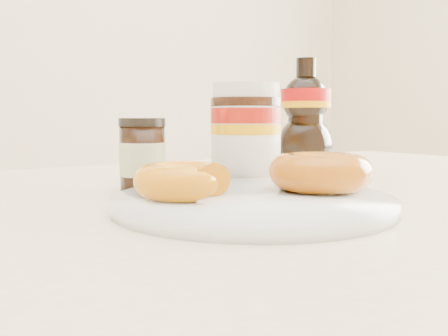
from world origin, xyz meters
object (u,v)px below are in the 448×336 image
nutella_jar (246,130)px  donut_whole (320,172)px  dining_table (253,275)px  donut_bitten (183,180)px  syrup_bottle (305,117)px  plate (253,202)px  dark_jar (143,156)px

nutella_jar → donut_whole: bearing=-97.5°
dining_table → nutella_jar: bearing=58.4°
donut_bitten → nutella_jar: bearing=56.5°
donut_whole → syrup_bottle: size_ratio=0.60×
donut_bitten → donut_whole: size_ratio=0.87×
dining_table → plate: bearing=-127.0°
donut_whole → syrup_bottle: 0.26m
plate → nutella_jar: nutella_jar is taller
donut_bitten → syrup_bottle: syrup_bottle is taller
dark_jar → donut_whole: bearing=-53.6°
nutella_jar → syrup_bottle: syrup_bottle is taller
plate → dark_jar: 0.17m
nutella_jar → dark_jar: nutella_jar is taller
plate → dark_jar: bearing=105.0°
syrup_bottle → dining_table: bearing=-144.4°
nutella_jar → dining_table: bearing=-121.6°
dining_table → dark_jar: 0.19m
plate → syrup_bottle: syrup_bottle is taller
plate → donut_bitten: size_ratio=2.94×
dining_table → donut_whole: donut_whole is taller
dining_table → donut_bitten: (-0.10, -0.02, 0.11)m
donut_whole → nutella_jar: bearing=82.5°
donut_whole → plate: bearing=174.8°
donut_bitten → dark_jar: dark_jar is taller
donut_whole → dark_jar: 0.21m
plate → syrup_bottle: 0.32m
plate → nutella_jar: size_ratio=2.05×
donut_bitten → syrup_bottle: bearing=47.2°
dining_table → plate: plate is taller
donut_whole → nutella_jar: nutella_jar is taller
dining_table → syrup_bottle: size_ratio=8.03×
donut_bitten → nutella_jar: (0.16, 0.13, 0.04)m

